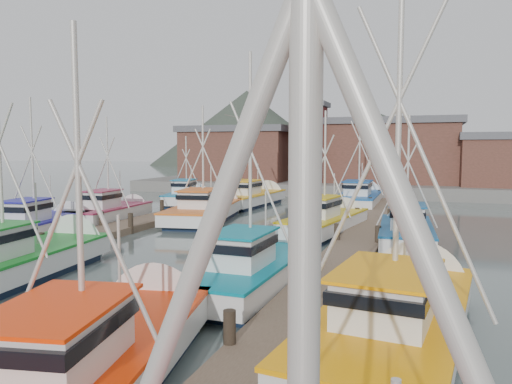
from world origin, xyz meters
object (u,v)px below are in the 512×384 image
(boat_1, at_px, (101,355))
(boat_8, at_px, (207,210))
(lookout_tower, at_px, (310,142))
(boat_12, at_px, (253,197))
(boat_4, at_px, (19,261))

(boat_1, bearing_deg, boat_8, 98.92)
(lookout_tower, bearing_deg, boat_1, -82.29)
(lookout_tower, xyz_separation_m, boat_1, (5.97, -44.11, -4.87))
(boat_8, bearing_deg, boat_12, 80.39)
(lookout_tower, distance_m, boat_8, 22.18)
(boat_12, bearing_deg, boat_4, -86.11)
(boat_1, height_order, boat_8, boat_8)
(boat_1, relative_size, boat_4, 0.94)
(lookout_tower, height_order, boat_1, lookout_tower)
(lookout_tower, height_order, boat_8, lookout_tower)
(boat_4, bearing_deg, boat_1, -42.43)
(boat_4, relative_size, boat_12, 1.03)
(lookout_tower, height_order, boat_4, lookout_tower)
(lookout_tower, relative_size, boat_1, 0.89)
(boat_1, distance_m, boat_8, 24.00)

